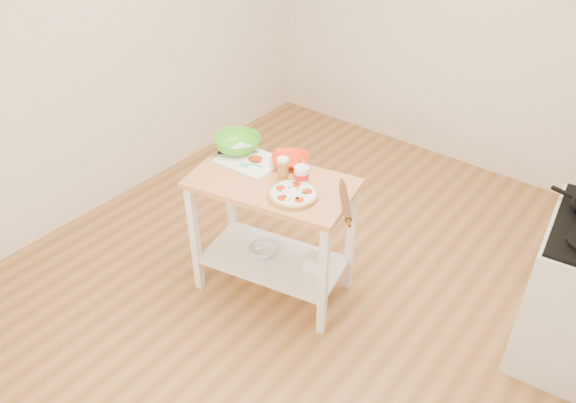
% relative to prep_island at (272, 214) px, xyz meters
% --- Properties ---
extents(room_shell, '(4.04, 4.54, 2.74)m').
position_rel_prep_island_xyz_m(room_shell, '(0.19, 0.21, 0.71)').
color(room_shell, '#A66F3D').
rests_on(room_shell, ground).
extents(prep_island, '(1.12, 0.76, 0.90)m').
position_rel_prep_island_xyz_m(prep_island, '(0.00, 0.00, 0.00)').
color(prep_island, tan).
rests_on(prep_island, ground).
extents(pizza, '(0.31, 0.31, 0.05)m').
position_rel_prep_island_xyz_m(pizza, '(0.21, -0.05, 0.28)').
color(pizza, tan).
rests_on(pizza, prep_island).
extents(cutting_board, '(0.41, 0.32, 0.04)m').
position_rel_prep_island_xyz_m(cutting_board, '(-0.27, 0.10, 0.27)').
color(cutting_board, white).
rests_on(cutting_board, prep_island).
extents(spatula, '(0.14, 0.09, 0.01)m').
position_rel_prep_island_xyz_m(spatula, '(-0.22, 0.04, 0.28)').
color(spatula, '#47C5A7').
rests_on(spatula, cutting_board).
extents(knife, '(0.22, 0.19, 0.01)m').
position_rel_prep_island_xyz_m(knife, '(-0.41, 0.09, 0.28)').
color(knife, silver).
rests_on(knife, cutting_board).
extents(orange_bowl, '(0.33, 0.33, 0.06)m').
position_rel_prep_island_xyz_m(orange_bowl, '(-0.03, 0.23, 0.29)').
color(orange_bowl, '#F52B04').
rests_on(orange_bowl, prep_island).
extents(green_bowl, '(0.44, 0.44, 0.10)m').
position_rel_prep_island_xyz_m(green_bowl, '(-0.43, 0.15, 0.31)').
color(green_bowl, green).
rests_on(green_bowl, prep_island).
extents(beer_pint, '(0.07, 0.07, 0.15)m').
position_rel_prep_island_xyz_m(beer_pint, '(0.04, 0.07, 0.33)').
color(beer_pint, '#B06F25').
rests_on(beer_pint, prep_island).
extents(yogurt_tub, '(0.09, 0.09, 0.20)m').
position_rel_prep_island_xyz_m(yogurt_tub, '(0.16, 0.10, 0.32)').
color(yogurt_tub, white).
rests_on(yogurt_tub, prep_island).
extents(rolling_pin, '(0.26, 0.30, 0.04)m').
position_rel_prep_island_xyz_m(rolling_pin, '(0.50, 0.07, 0.28)').
color(rolling_pin, '#512D12').
rests_on(rolling_pin, prep_island).
extents(shelf_glass_bowl, '(0.26, 0.26, 0.06)m').
position_rel_prep_island_xyz_m(shelf_glass_bowl, '(-0.09, -0.00, -0.35)').
color(shelf_glass_bowl, silver).
rests_on(shelf_glass_bowl, prep_island).
extents(shelf_bin, '(0.14, 0.14, 0.12)m').
position_rel_prep_island_xyz_m(shelf_bin, '(0.28, 0.09, -0.32)').
color(shelf_bin, white).
rests_on(shelf_bin, prep_island).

